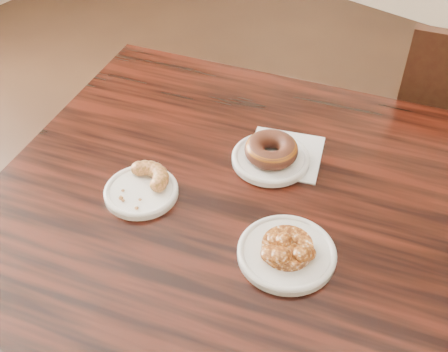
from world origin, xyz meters
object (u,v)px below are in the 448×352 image
Objects in this scene: apple_fritter at (287,246)px; cruller_fragment at (140,184)px; glazed_donut at (271,150)px; cafe_table at (229,316)px.

apple_fritter and cruller_fragment have the same top height.
cruller_fragment is (-0.31, -0.05, 0.00)m from apple_fritter.
cafe_table is at bearing -84.93° from glazed_donut.
cafe_table is 0.44m from cruller_fragment.
cafe_table is at bearing 168.16° from apple_fritter.
apple_fritter is (0.15, -0.03, 0.40)m from cafe_table.
cafe_table is 8.70× the size of cruller_fragment.
cruller_fragment is at bearing -171.61° from apple_fritter.
apple_fritter is (0.16, -0.19, -0.01)m from glazed_donut.
apple_fritter is at bearing 8.39° from cruller_fragment.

